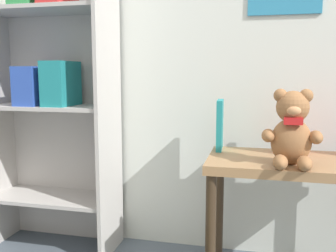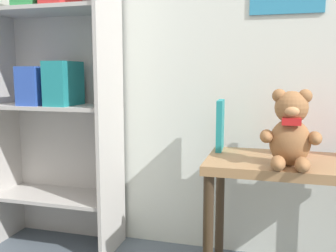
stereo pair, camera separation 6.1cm
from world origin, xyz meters
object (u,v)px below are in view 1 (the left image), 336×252
object	(u,v)px
bookshelf_side	(53,86)
display_table	(290,181)
book_standing_teal	(220,125)
book_standing_red	(290,126)
teddy_bear	(292,131)

from	to	relation	value
bookshelf_side	display_table	world-z (taller)	bookshelf_side
book_standing_teal	bookshelf_side	bearing A→B (deg)	174.75
book_standing_teal	display_table	bearing A→B (deg)	-24.96
bookshelf_side	book_standing_red	bearing A→B (deg)	-1.90
teddy_bear	book_standing_red	world-z (taller)	teddy_bear
teddy_bear	book_standing_red	size ratio (longest dim) A/B	1.22
display_table	book_standing_red	world-z (taller)	book_standing_red
book_standing_teal	teddy_bear	bearing A→B (deg)	-40.81
bookshelf_side	teddy_bear	size ratio (longest dim) A/B	5.11
teddy_bear	book_standing_teal	xyz separation A→B (m)	(-0.28, 0.22, -0.02)
book_standing_red	book_standing_teal	bearing A→B (deg)	-179.03
teddy_bear	book_standing_red	distance (m)	0.22
bookshelf_side	book_standing_teal	bearing A→B (deg)	-2.58
bookshelf_side	book_standing_teal	distance (m)	0.84
bookshelf_side	book_standing_red	world-z (taller)	bookshelf_side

